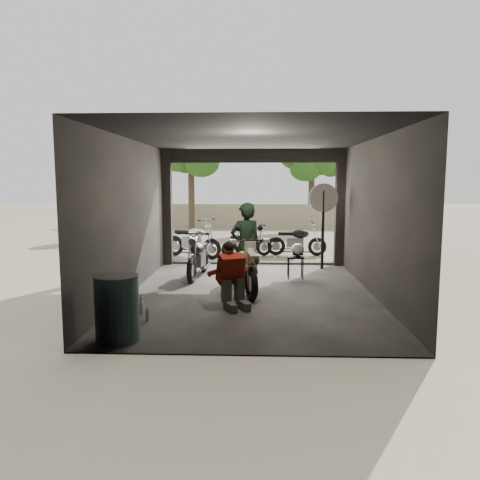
# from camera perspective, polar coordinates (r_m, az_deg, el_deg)

# --- Properties ---
(ground) EXTENTS (80.00, 80.00, 0.00)m
(ground) POSITION_cam_1_polar(r_m,az_deg,el_deg) (9.81, 1.34, -6.59)
(ground) COLOR #7A6D56
(ground) RESTS_ON ground
(garage) EXTENTS (7.00, 7.13, 3.20)m
(garage) POSITION_cam_1_polar(r_m,az_deg,el_deg) (10.13, 1.41, 1.19)
(garage) COLOR #2D2B28
(garage) RESTS_ON ground
(boundary_wall) EXTENTS (18.00, 0.30, 1.20)m
(boundary_wall) POSITION_cam_1_polar(r_m,az_deg,el_deg) (23.59, 1.86, 2.96)
(boundary_wall) COLOR gray
(boundary_wall) RESTS_ON ground
(tree_left) EXTENTS (2.20, 2.20, 5.60)m
(tree_left) POSITION_cam_1_polar(r_m,az_deg,el_deg) (22.31, -6.01, 11.38)
(tree_left) COLOR #382B1E
(tree_left) RESTS_ON ground
(tree_right) EXTENTS (2.20, 2.20, 5.00)m
(tree_right) POSITION_cam_1_polar(r_m,az_deg,el_deg) (23.71, 8.77, 10.05)
(tree_right) COLOR #382B1E
(tree_right) RESTS_ON ground
(main_bike) EXTENTS (1.20, 1.96, 1.22)m
(main_bike) POSITION_cam_1_polar(r_m,az_deg,el_deg) (9.78, 0.41, -2.99)
(main_bike) COLOR beige
(main_bike) RESTS_ON ground
(left_bike) EXTENTS (0.86, 1.77, 1.16)m
(left_bike) POSITION_cam_1_polar(r_m,az_deg,el_deg) (11.37, -5.13, -1.74)
(left_bike) COLOR black
(left_bike) RESTS_ON ground
(outside_bike_a) EXTENTS (1.93, 1.54, 1.22)m
(outside_bike_a) POSITION_cam_1_polar(r_m,az_deg,el_deg) (14.39, -5.77, 0.25)
(outside_bike_a) COLOR black
(outside_bike_a) RESTS_ON ground
(outside_bike_b) EXTENTS (1.62, 1.24, 1.02)m
(outside_bike_b) POSITION_cam_1_polar(r_m,az_deg,el_deg) (14.42, 0.89, -0.11)
(outside_bike_b) COLOR #360D15
(outside_bike_b) RESTS_ON ground
(outside_bike_c) EXTENTS (1.66, 0.76, 1.10)m
(outside_bike_c) POSITION_cam_1_polar(r_m,az_deg,el_deg) (14.81, 6.92, 0.20)
(outside_bike_c) COLOR black
(outside_bike_c) RESTS_ON ground
(rider) EXTENTS (0.81, 0.69, 1.89)m
(rider) POSITION_cam_1_polar(r_m,az_deg,el_deg) (10.04, 0.69, -0.79)
(rider) COLOR black
(rider) RESTS_ON ground
(mechanic) EXTENTS (0.89, 0.99, 1.18)m
(mechanic) POSITION_cam_1_polar(r_m,az_deg,el_deg) (8.59, -0.87, -4.56)
(mechanic) COLOR #A12615
(mechanic) RESTS_ON ground
(stool) EXTENTS (0.40, 0.40, 0.55)m
(stool) POSITION_cam_1_polar(r_m,az_deg,el_deg) (11.28, 6.77, -2.35)
(stool) COLOR black
(stool) RESTS_ON ground
(helmet) EXTENTS (0.35, 0.37, 0.30)m
(helmet) POSITION_cam_1_polar(r_m,az_deg,el_deg) (11.30, 7.04, -1.17)
(helmet) COLOR silver
(helmet) RESTS_ON stool
(oil_drum) EXTENTS (0.79, 0.79, 0.98)m
(oil_drum) POSITION_cam_1_polar(r_m,az_deg,el_deg) (7.08, -14.76, -8.16)
(oil_drum) COLOR #395960
(oil_drum) RESTS_ON ground
(sign_post) EXTENTS (0.76, 0.08, 2.29)m
(sign_post) POSITION_cam_1_polar(r_m,az_deg,el_deg) (12.48, 10.10, 3.38)
(sign_post) COLOR black
(sign_post) RESTS_ON ground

